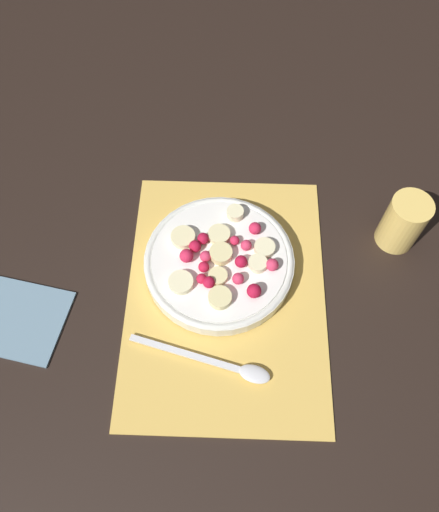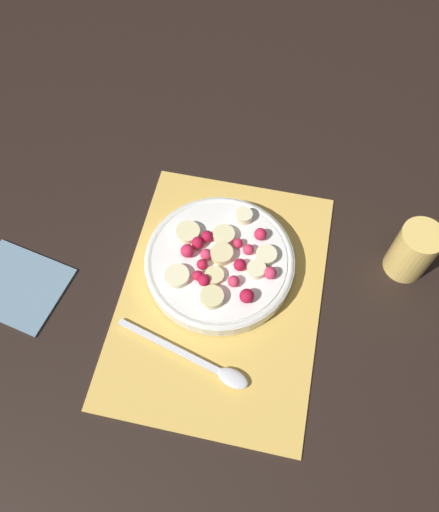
# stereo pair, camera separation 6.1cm
# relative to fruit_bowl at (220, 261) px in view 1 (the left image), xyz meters

# --- Properties ---
(ground_plane) EXTENTS (3.00, 3.00, 0.00)m
(ground_plane) POSITION_rel_fruit_bowl_xyz_m (-0.04, -0.01, -0.02)
(ground_plane) COLOR black
(placemat) EXTENTS (0.41, 0.29, 0.01)m
(placemat) POSITION_rel_fruit_bowl_xyz_m (-0.04, -0.01, -0.02)
(placemat) COLOR #E0B251
(placemat) RESTS_ON ground_plane
(fruit_bowl) EXTENTS (0.22, 0.22, 0.05)m
(fruit_bowl) POSITION_rel_fruit_bowl_xyz_m (0.00, 0.00, 0.00)
(fruit_bowl) COLOR silver
(fruit_bowl) RESTS_ON placemat
(spoon) EXTENTS (0.07, 0.20, 0.01)m
(spoon) POSITION_rel_fruit_bowl_xyz_m (-0.15, -0.01, -0.01)
(spoon) COLOR silver
(spoon) RESTS_ON placemat
(drinking_glass) EXTENTS (0.06, 0.06, 0.09)m
(drinking_glass) POSITION_rel_fruit_bowl_xyz_m (0.06, -0.27, 0.02)
(drinking_glass) COLOR #F4CC66
(drinking_glass) RESTS_ON ground_plane
(napkin) EXTENTS (0.14, 0.16, 0.01)m
(napkin) POSITION_rel_fruit_bowl_xyz_m (-0.09, 0.29, -0.02)
(napkin) COLOR slate
(napkin) RESTS_ON ground_plane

